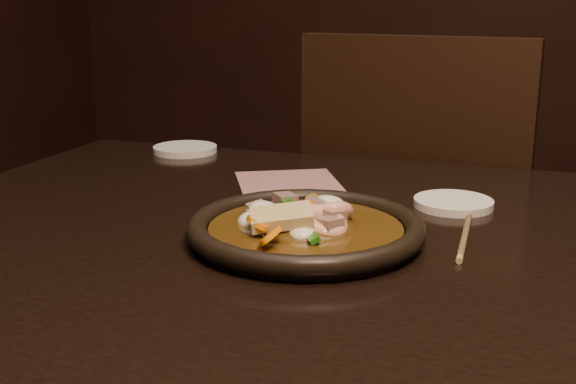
% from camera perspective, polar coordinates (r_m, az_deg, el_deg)
% --- Properties ---
extents(table, '(1.60, 0.90, 0.75)m').
position_cam_1_polar(table, '(0.90, 14.93, -9.20)').
color(table, black).
rests_on(table, floor).
extents(chair, '(0.51, 0.51, 0.97)m').
position_cam_1_polar(chair, '(1.55, 10.70, -4.26)').
color(chair, black).
rests_on(chair, floor).
extents(plate, '(0.29, 0.29, 0.03)m').
position_cam_1_polar(plate, '(0.87, 1.41, -3.01)').
color(plate, black).
rests_on(plate, table).
extents(stirfry, '(0.15, 0.21, 0.06)m').
position_cam_1_polar(stirfry, '(0.87, 1.24, -2.53)').
color(stirfry, '#3E280B').
rests_on(stirfry, plate).
extents(saucer_left, '(0.12, 0.12, 0.01)m').
position_cam_1_polar(saucer_left, '(1.39, -8.13, 3.37)').
color(saucer_left, white).
rests_on(saucer_left, table).
extents(saucer_right, '(0.11, 0.11, 0.01)m').
position_cam_1_polar(saucer_right, '(1.04, 12.93, -0.85)').
color(saucer_right, white).
rests_on(saucer_right, table).
extents(chopsticks, '(0.01, 0.27, 0.01)m').
position_cam_1_polar(chopsticks, '(0.95, 13.96, -2.59)').
color(chopsticks, tan).
rests_on(chopsticks, table).
extents(napkin, '(0.21, 0.21, 0.00)m').
position_cam_1_polar(napkin, '(1.14, 0.01, 0.73)').
color(napkin, '#9A5F62').
rests_on(napkin, table).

